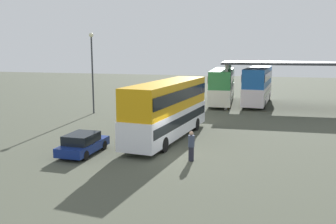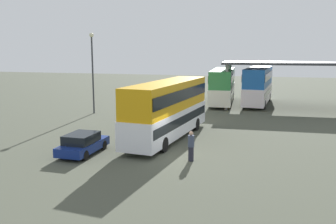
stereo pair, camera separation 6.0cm
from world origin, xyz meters
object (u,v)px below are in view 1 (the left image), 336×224
double_decker_near_canopy (222,85)px  pedestrian_waiting (191,146)px  double_decker_main (168,108)px  parked_hatchback (83,144)px  lamppost_tall (92,64)px  double_decker_mid_row (258,84)px

double_decker_near_canopy → pedestrian_waiting: double_decker_near_canopy is taller
double_decker_main → pedestrian_waiting: bearing=-144.7°
parked_hatchback → double_decker_near_canopy: size_ratio=0.37×
double_decker_near_canopy → lamppost_tall: lamppost_tall is taller
double_decker_main → pedestrian_waiting: (2.75, -5.02, -1.42)m
lamppost_tall → pedestrian_waiting: size_ratio=4.53×
double_decker_main → double_decker_near_canopy: (1.77, 18.91, -0.04)m
double_decker_main → parked_hatchback: 6.96m
parked_hatchback → double_decker_mid_row: (10.10, 24.57, 1.73)m
lamppost_tall → double_decker_main: bearing=-39.9°
parked_hatchback → lamppost_tall: 15.78m
double_decker_mid_row → pedestrian_waiting: double_decker_mid_row is taller
double_decker_main → double_decker_mid_row: 20.13m
lamppost_tall → pedestrian_waiting: 19.24m
double_decker_main → pedestrian_waiting: size_ratio=6.42×
double_decker_main → parked_hatchback: bearing=148.6°
lamppost_tall → parked_hatchback: bearing=-66.4°
double_decker_main → double_decker_near_canopy: bearing=1.2°
parked_hatchback → double_decker_mid_row: double_decker_mid_row is taller
double_decker_mid_row → double_decker_main: bearing=167.6°
double_decker_near_canopy → parked_hatchback: bearing=163.4°
parked_hatchback → pedestrian_waiting: 6.92m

